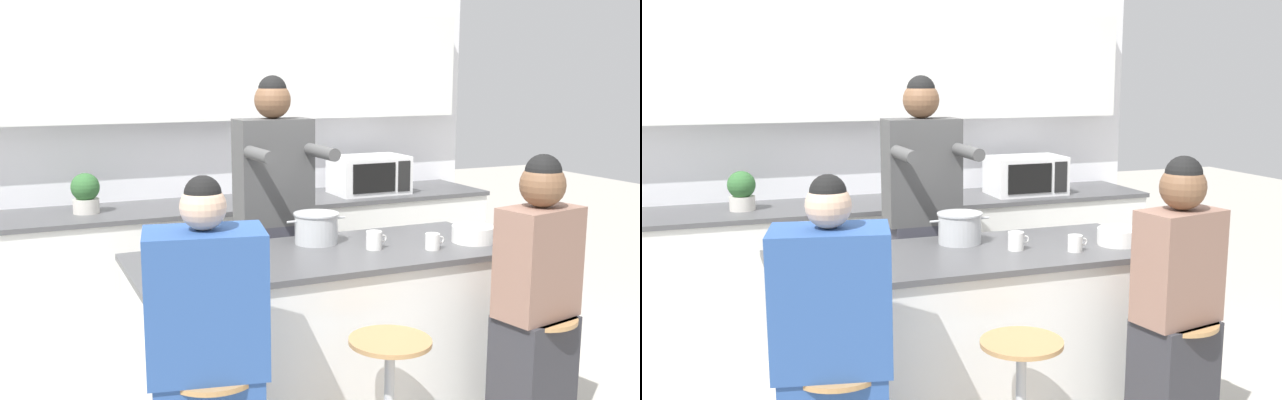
# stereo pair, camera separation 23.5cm
# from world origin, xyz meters

# --- Properties ---
(wall_back) EXTENTS (3.93, 0.22, 2.70)m
(wall_back) POSITION_xyz_m (0.00, 1.74, 1.54)
(wall_back) COLOR white
(wall_back) RESTS_ON ground_plane
(back_counter) EXTENTS (3.64, 0.66, 0.91)m
(back_counter) POSITION_xyz_m (0.00, 1.42, 0.46)
(back_counter) COLOR white
(back_counter) RESTS_ON ground_plane
(kitchen_island) EXTENTS (1.94, 0.78, 0.89)m
(kitchen_island) POSITION_xyz_m (0.00, 0.00, 0.45)
(kitchen_island) COLOR black
(kitchen_island) RESTS_ON ground_plane
(bar_stool_rightmost) EXTENTS (0.38, 0.38, 0.67)m
(bar_stool_rightmost) POSITION_xyz_m (0.77, -0.67, 0.35)
(bar_stool_rightmost) COLOR tan
(bar_stool_rightmost) RESTS_ON ground_plane
(person_cooking) EXTENTS (0.43, 0.56, 1.76)m
(person_cooking) POSITION_xyz_m (-0.03, 0.66, 0.88)
(person_cooking) COLOR #383842
(person_cooking) RESTS_ON ground_plane
(person_wrapped_blanket) EXTENTS (0.49, 0.37, 1.41)m
(person_wrapped_blanket) POSITION_xyz_m (-0.79, -0.67, 0.66)
(person_wrapped_blanket) COLOR #2D5193
(person_wrapped_blanket) RESTS_ON ground_plane
(person_seated_near) EXTENTS (0.41, 0.32, 1.42)m
(person_seated_near) POSITION_xyz_m (0.76, -0.67, 0.66)
(person_seated_near) COLOR #333338
(person_seated_near) RESTS_ON ground_plane
(cooking_pot) EXTENTS (0.33, 0.24, 0.16)m
(cooking_pot) POSITION_xyz_m (0.03, 0.19, 0.97)
(cooking_pot) COLOR #B7BABC
(cooking_pot) RESTS_ON kitchen_island
(fruit_bowl) EXTENTS (0.22, 0.22, 0.08)m
(fruit_bowl) POSITION_xyz_m (0.79, -0.12, 0.94)
(fruit_bowl) COLOR white
(fruit_bowl) RESTS_ON kitchen_island
(coffee_cup_near) EXTENTS (0.11, 0.08, 0.09)m
(coffee_cup_near) POSITION_xyz_m (0.24, -0.04, 0.94)
(coffee_cup_near) COLOR white
(coffee_cup_near) RESTS_ON kitchen_island
(coffee_cup_far) EXTENTS (0.11, 0.07, 0.08)m
(coffee_cup_far) POSITION_xyz_m (0.51, -0.17, 0.93)
(coffee_cup_far) COLOR white
(coffee_cup_far) RESTS_ON kitchen_island
(juice_carton) EXTENTS (0.07, 0.07, 0.18)m
(juice_carton) POSITION_xyz_m (-0.79, 0.09, 0.98)
(juice_carton) COLOR #38844C
(juice_carton) RESTS_ON kitchen_island
(microwave) EXTENTS (0.53, 0.35, 0.27)m
(microwave) POSITION_xyz_m (0.96, 1.38, 1.05)
(microwave) COLOR white
(microwave) RESTS_ON back_counter
(potted_plant) EXTENTS (0.17, 0.17, 0.25)m
(potted_plant) POSITION_xyz_m (-0.99, 1.42, 1.04)
(potted_plant) COLOR beige
(potted_plant) RESTS_ON back_counter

